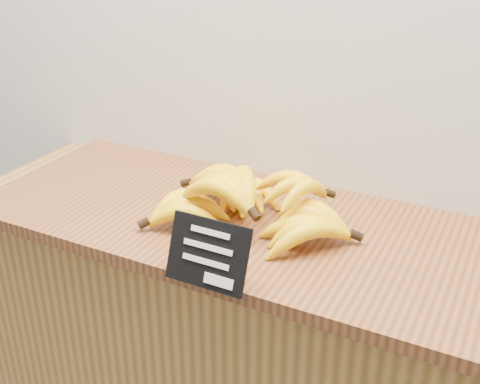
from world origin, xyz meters
name	(u,v)px	position (x,y,z in m)	size (l,w,h in m)	color
counter	(249,378)	(-0.20, 2.75, 0.45)	(1.52, 0.50, 0.90)	#AD7E37
counter_top	(250,224)	(-0.20, 2.75, 0.92)	(1.30, 0.54, 0.03)	brown
chalkboard_sign	(208,254)	(-0.16, 2.48, 0.99)	(0.17, 0.01, 0.13)	black
banana_pile	(243,201)	(-0.21, 2.74, 0.98)	(0.50, 0.37, 0.13)	yellow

